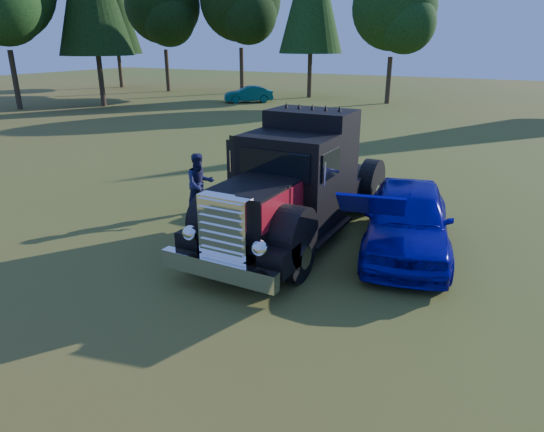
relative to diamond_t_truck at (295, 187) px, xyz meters
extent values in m
plane|color=#365E1B|center=(-1.42, -1.81, -1.28)|extent=(120.00, 120.00, 0.00)
cylinder|color=#2D2116|center=(-5.42, 27.69, 0.43)|extent=(0.36, 0.36, 3.42)
sphere|color=black|center=(-5.42, 27.69, 5.56)|extent=(6.08, 6.08, 6.08)
sphere|color=black|center=(-4.28, 26.93, 4.42)|extent=(4.18, 4.18, 4.18)
cylinder|color=#2D2116|center=(-26.42, 27.19, 0.61)|extent=(0.36, 0.36, 3.78)
sphere|color=black|center=(-26.42, 27.19, 6.28)|extent=(6.72, 6.72, 6.72)
sphere|color=black|center=(-25.16, 26.35, 5.02)|extent=(4.62, 4.62, 4.62)
cylinder|color=#2D2116|center=(-12.42, 28.69, 1.06)|extent=(0.36, 0.36, 4.68)
cylinder|color=#2D2116|center=(-19.42, 29.19, 0.70)|extent=(0.36, 0.36, 3.96)
sphere|color=black|center=(-18.10, 28.31, 5.32)|extent=(4.84, 4.84, 4.84)
cylinder|color=#2D2116|center=(-27.42, 12.19, 0.70)|extent=(0.36, 0.36, 3.96)
sphere|color=black|center=(-26.10, 11.31, 5.32)|extent=(4.84, 4.84, 4.84)
cylinder|color=#2D2116|center=(-23.42, 16.19, 1.06)|extent=(0.36, 0.36, 4.68)
cylinder|color=#2D2116|center=(-33.42, 28.19, 0.88)|extent=(0.36, 0.36, 4.32)
cone|color=black|center=(-33.42, 28.19, 6.52)|extent=(4.80, 4.80, 9.00)
cylinder|color=black|center=(-1.04, -2.08, -0.73)|extent=(0.32, 1.10, 1.10)
cylinder|color=black|center=(1.06, -2.08, -0.73)|extent=(0.32, 1.10, 1.10)
cylinder|color=black|center=(-1.04, 2.72, -0.73)|extent=(0.32, 1.10, 1.10)
cylinder|color=black|center=(1.06, 2.72, -0.73)|extent=(0.32, 1.10, 1.10)
cylinder|color=black|center=(-0.71, 2.72, -0.73)|extent=(0.32, 1.10, 1.10)
cylinder|color=black|center=(0.73, 2.72, -0.73)|extent=(0.32, 1.10, 1.10)
cube|color=black|center=(0.01, 0.52, -0.66)|extent=(1.60, 6.40, 0.28)
cube|color=white|center=(0.01, -3.33, -0.73)|extent=(2.50, 0.22, 0.36)
cube|color=white|center=(0.01, -3.03, -0.03)|extent=(1.05, 0.30, 1.30)
cube|color=black|center=(0.01, -1.98, 0.02)|extent=(1.35, 1.80, 1.10)
cube|color=maroon|center=(-0.68, -1.98, 0.22)|extent=(0.02, 1.80, 0.60)
cube|color=maroon|center=(0.70, -1.98, 0.22)|extent=(0.02, 1.80, 0.60)
cylinder|color=black|center=(-0.94, -2.08, -0.33)|extent=(0.55, 1.24, 1.24)
cylinder|color=black|center=(0.96, -2.08, -0.33)|extent=(0.55, 1.24, 1.24)
sphere|color=white|center=(-0.77, -3.10, -0.23)|extent=(0.32, 0.32, 0.32)
sphere|color=white|center=(0.79, -3.10, -0.23)|extent=(0.32, 0.32, 0.32)
cube|color=black|center=(0.01, -0.43, 0.27)|extent=(2.05, 1.30, 2.10)
cube|color=black|center=(0.01, -1.10, 0.77)|extent=(1.70, 0.05, 0.65)
cube|color=black|center=(0.01, 0.87, 0.47)|extent=(2.05, 1.30, 2.50)
cube|color=black|center=(0.01, 2.52, -0.33)|extent=(2.00, 2.00, 0.35)
cube|color=black|center=(-1.54, 0.03, 0.17)|extent=(1.05, 0.44, 1.50)
cube|color=#953415|center=(-1.56, 0.08, 0.02)|extent=(0.80, 0.32, 0.75)
imported|color=#06188D|center=(2.61, 0.44, -0.49)|extent=(2.84, 4.92, 1.58)
cube|color=#06188D|center=(2.24, -1.22, 0.27)|extent=(1.47, 1.19, 0.67)
imported|color=#1D2D45|center=(-1.62, 0.31, -0.39)|extent=(0.58, 0.74, 1.77)
imported|color=#1E2647|center=(-3.08, 0.34, -0.43)|extent=(0.99, 1.05, 1.70)
imported|color=#092F37|center=(-15.16, 23.21, -0.66)|extent=(3.73, 3.35, 1.23)
camera|label=1|loc=(4.76, -10.06, 3.30)|focal=32.00mm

